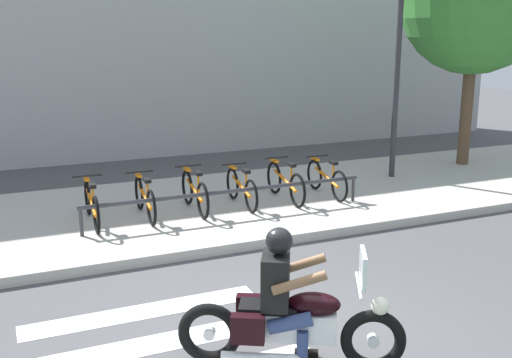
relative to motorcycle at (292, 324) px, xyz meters
name	(u,v)px	position (x,y,z in m)	size (l,w,h in m)	color
ground_plane	(296,355)	(0.14, 0.16, -0.46)	(48.00, 48.00, 0.00)	#4C4C4F
sidewalk	(163,213)	(0.14, 5.33, -0.38)	(24.00, 4.40, 0.15)	#B7B2A8
crosswalk_stripe_3	(161,343)	(-1.07, 0.96, -0.45)	(2.80, 0.40, 0.01)	white
crosswalk_stripe_4	(143,312)	(-1.07, 1.76, -0.45)	(2.80, 0.40, 0.01)	white
motorcycle	(292,324)	(0.00, 0.00, 0.00)	(2.02, 1.17, 1.22)	black
rider	(284,289)	(-0.07, 0.04, 0.37)	(0.77, 0.71, 1.44)	black
bicycle_0	(92,204)	(-1.14, 4.95, 0.03)	(0.48, 1.69, 0.74)	black
bicycle_1	(145,198)	(-0.26, 4.95, 0.03)	(0.48, 1.59, 0.73)	black
bicycle_2	(195,192)	(0.62, 4.95, 0.04)	(0.48, 1.59, 0.76)	black
bicycle_3	(241,188)	(1.49, 4.95, 0.02)	(0.48, 1.55, 0.72)	black
bicycle_4	(285,182)	(2.37, 4.95, 0.04)	(0.48, 1.66, 0.76)	black
bicycle_5	(326,179)	(3.25, 4.95, 0.02)	(0.48, 1.59, 0.72)	black
bike_rack	(230,193)	(1.05, 4.39, 0.11)	(4.99, 0.07, 0.49)	#333338
street_lamp	(398,51)	(5.34, 5.73, 2.36)	(0.28, 0.28, 4.71)	#2D2D33
building_backdrop	(98,14)	(0.14, 11.03, 3.16)	(24.00, 1.20, 7.24)	#AEAEAE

